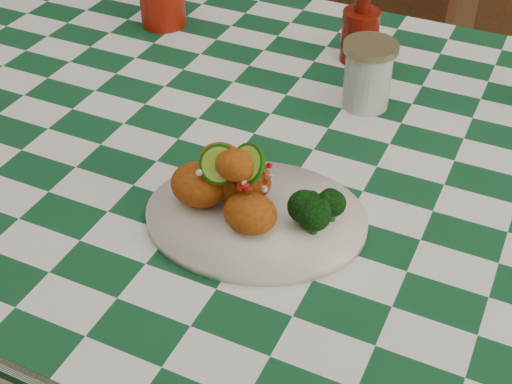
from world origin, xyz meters
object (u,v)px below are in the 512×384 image
at_px(wooden_chair_left, 327,65).
at_px(dining_table, 303,317).
at_px(plate, 256,218).
at_px(fried_chicken_pile, 239,180).
at_px(ketchup_bottle, 361,25).
at_px(mason_jar, 368,75).

bearing_deg(wooden_chair_left, dining_table, -52.29).
xyz_separation_m(plate, wooden_chair_left, (-0.24, 0.95, -0.30)).
distance_m(plate, wooden_chair_left, 1.03).
relative_size(fried_chicken_pile, wooden_chair_left, 0.15).
bearing_deg(ketchup_bottle, mason_jar, -66.52).
xyz_separation_m(ketchup_bottle, mason_jar, (0.06, -0.14, -0.01)).
distance_m(fried_chicken_pile, wooden_chair_left, 1.04).
relative_size(dining_table, plate, 5.49).
bearing_deg(dining_table, plate, -92.29).
bearing_deg(dining_table, ketchup_bottle, 96.10).
bearing_deg(mason_jar, dining_table, -100.80).
bearing_deg(fried_chicken_pile, dining_table, 80.54).
distance_m(dining_table, mason_jar, 0.48).
height_order(dining_table, wooden_chair_left, wooden_chair_left).
xyz_separation_m(fried_chicken_pile, mason_jar, (0.06, 0.35, -0.01)).
distance_m(plate, fried_chicken_pile, 0.06).
distance_m(fried_chicken_pile, ketchup_bottle, 0.50).
height_order(plate, mason_jar, mason_jar).
xyz_separation_m(fried_chicken_pile, wooden_chair_left, (-0.21, 0.95, -0.36)).
height_order(dining_table, ketchup_bottle, ketchup_bottle).
xyz_separation_m(plate, fried_chicken_pile, (-0.02, 0.00, 0.06)).
height_order(fried_chicken_pile, ketchup_bottle, ketchup_bottle).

